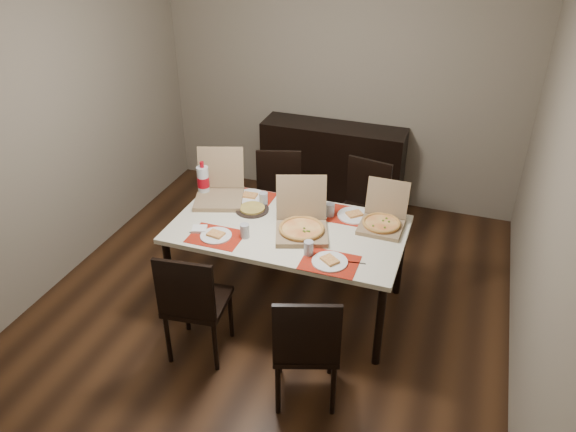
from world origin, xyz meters
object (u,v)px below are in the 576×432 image
object	(u,v)px
sideboard	(332,165)
pizza_box_center	(301,225)
chair_near_left	(193,301)
soda_bottle	(203,181)
dining_table	(288,234)
chair_far_left	(278,197)
dip_bowl	(305,214)
chair_far_right	(362,206)
chair_near_right	(306,344)

from	to	relation	value
sideboard	pizza_box_center	bearing A→B (deg)	-82.37
chair_near_left	soda_bottle	xyz separation A→B (m)	(-0.42, 1.06, 0.37)
pizza_box_center	chair_near_left	bearing A→B (deg)	-125.81
dining_table	chair_far_left	bearing A→B (deg)	114.97
sideboard	dip_bowl	world-z (taller)	sideboard
dining_table	chair_far_left	world-z (taller)	chair_far_left
dip_bowl	dining_table	bearing A→B (deg)	-108.99
dip_bowl	chair_near_left	bearing A→B (deg)	-116.53
soda_bottle	chair_far_left	bearing A→B (deg)	51.48
pizza_box_center	soda_bottle	size ratio (longest dim) A/B	1.73
chair_far_left	chair_far_right	size ratio (longest dim) A/B	1.00
pizza_box_center	soda_bottle	bearing A→B (deg)	163.03
chair_near_left	chair_far_left	bearing A→B (deg)	88.66
chair_far_right	pizza_box_center	size ratio (longest dim) A/B	1.74
chair_near_right	chair_far_right	size ratio (longest dim) A/B	1.00
sideboard	soda_bottle	distance (m)	1.75
chair_far_left	soda_bottle	xyz separation A→B (m)	(-0.46, -0.58, 0.37)
chair_near_left	chair_far_right	xyz separation A→B (m)	(0.83, 1.72, 0.00)
chair_near_left	soda_bottle	size ratio (longest dim) A/B	3.00
dip_bowl	soda_bottle	world-z (taller)	soda_bottle
pizza_box_center	dip_bowl	xyz separation A→B (m)	(-0.05, 0.24, -0.04)
chair_near_left	soda_bottle	world-z (taller)	soda_bottle
sideboard	dip_bowl	distance (m)	1.63
dining_table	chair_far_right	bearing A→B (deg)	66.79
chair_near_left	dip_bowl	xyz separation A→B (m)	(0.50, 1.00, 0.25)
dining_table	pizza_box_center	distance (m)	0.18
dip_bowl	chair_near_right	bearing A→B (deg)	-71.65
pizza_box_center	soda_bottle	xyz separation A→B (m)	(-0.98, 0.30, 0.07)
dining_table	pizza_box_center	xyz separation A→B (m)	(0.12, -0.03, 0.13)
sideboard	dining_table	size ratio (longest dim) A/B	0.83
chair_near_left	dip_bowl	distance (m)	1.15
chair_near_left	soda_bottle	distance (m)	1.20
sideboard	soda_bottle	world-z (taller)	soda_bottle
dip_bowl	soda_bottle	distance (m)	0.93
chair_near_left	dip_bowl	size ratio (longest dim) A/B	7.68
chair_near_right	soda_bottle	bearing A→B (deg)	137.23
dining_table	soda_bottle	bearing A→B (deg)	162.89
chair_far_right	pizza_box_center	distance (m)	1.04
dining_table	chair_far_right	world-z (taller)	chair_far_right
chair_near_right	pizza_box_center	xyz separation A→B (m)	(-0.33, 0.91, 0.30)
pizza_box_center	dip_bowl	size ratio (longest dim) A/B	4.42
dining_table	chair_near_right	xyz separation A→B (m)	(0.45, -0.95, -0.17)
chair_near_left	chair_far_left	world-z (taller)	same
dining_table	soda_bottle	distance (m)	0.92
chair_near_right	dip_bowl	distance (m)	1.24
chair_far_right	chair_near_right	bearing A→B (deg)	-88.29
chair_far_left	dip_bowl	size ratio (longest dim) A/B	7.68
chair_far_right	dip_bowl	world-z (taller)	chair_far_right
chair_far_left	dip_bowl	world-z (taller)	chair_far_left
dining_table	soda_bottle	xyz separation A→B (m)	(-0.85, 0.26, 0.20)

